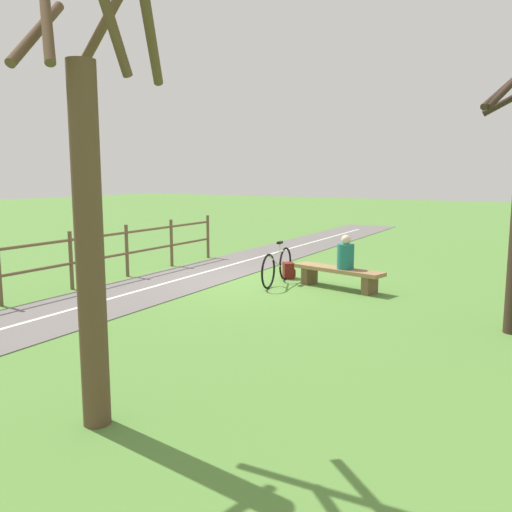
{
  "coord_description": "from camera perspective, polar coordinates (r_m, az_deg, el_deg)",
  "views": [
    {
      "loc": [
        -6.54,
        10.05,
        2.4
      ],
      "look_at": [
        -1.43,
        1.87,
        0.93
      ],
      "focal_mm": 38.02,
      "sensor_mm": 36.0,
      "label": 1
    }
  ],
  "objects": [
    {
      "name": "paved_path",
      "position": [
        10.08,
        -19.33,
        -5.53
      ],
      "size": [
        4.08,
        36.06,
        0.02
      ],
      "primitive_type": "cube",
      "rotation": [
        0.0,
        0.0,
        0.05
      ],
      "color": "#66605E",
      "rests_on": "ground_plane"
    },
    {
      "name": "bicycle",
      "position": [
        11.82,
        2.24,
        -1.1
      ],
      "size": [
        0.34,
        1.8,
        0.92
      ],
      "rotation": [
        0.0,
        0.0,
        1.74
      ],
      "color": "black",
      "rests_on": "ground_plane"
    },
    {
      "name": "ground_plane",
      "position": [
        12.23,
        -1.04,
        -2.63
      ],
      "size": [
        80.0,
        80.0,
        0.0
      ],
      "primitive_type": "plane",
      "color": "#548438"
    },
    {
      "name": "backpack",
      "position": [
        12.52,
        3.45,
        -1.53
      ],
      "size": [
        0.37,
        0.38,
        0.37
      ],
      "rotation": [
        0.0,
        0.0,
        2.26
      ],
      "color": "maroon",
      "rests_on": "ground_plane"
    },
    {
      "name": "person_seated",
      "position": [
        11.31,
        9.41,
        0.15
      ],
      "size": [
        0.41,
        0.41,
        0.71
      ],
      "rotation": [
        0.0,
        0.0,
        -0.19
      ],
      "color": "#1E6B66",
      "rests_on": "bench"
    },
    {
      "name": "tree_mid_field",
      "position": [
        5.2,
        -17.0,
        4.39
      ],
      "size": [
        1.47,
        1.45,
        4.39
      ],
      "color": "brown",
      "rests_on": "ground_plane"
    },
    {
      "name": "path_centre_line",
      "position": [
        10.08,
        -19.34,
        -5.48
      ],
      "size": [
        1.81,
        31.96,
        0.0
      ],
      "primitive_type": "cube",
      "rotation": [
        0.0,
        0.0,
        0.05
      ],
      "color": "silver",
      "rests_on": "paved_path"
    },
    {
      "name": "bench",
      "position": [
        11.48,
        8.66,
        -1.87
      ],
      "size": [
        2.07,
        0.82,
        0.44
      ],
      "rotation": [
        0.0,
        0.0,
        -0.19
      ],
      "color": "#937047",
      "rests_on": "ground_plane"
    }
  ]
}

